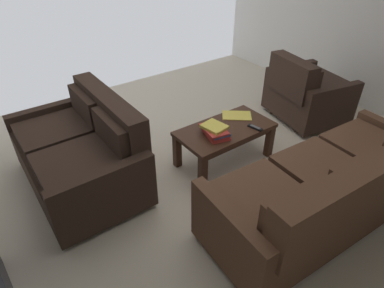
% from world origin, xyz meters
% --- Properties ---
extents(ground_plane, '(5.20, 4.85, 0.01)m').
position_xyz_m(ground_plane, '(0.00, 0.00, -0.00)').
color(ground_plane, beige).
extents(wall_left, '(0.12, 4.85, 2.57)m').
position_xyz_m(wall_left, '(-2.60, 0.00, 1.29)').
color(wall_left, white).
rests_on(wall_left, ground).
extents(sofa_main, '(2.11, 0.96, 0.84)m').
position_xyz_m(sofa_main, '(-0.27, 1.24, 0.37)').
color(sofa_main, black).
rests_on(sofa_main, ground).
extents(loveseat_near, '(0.90, 1.44, 0.87)m').
position_xyz_m(loveseat_near, '(1.15, -0.44, 0.37)').
color(loveseat_near, black).
rests_on(loveseat_near, ground).
extents(coffee_table, '(1.00, 0.52, 0.41)m').
position_xyz_m(coffee_table, '(-0.17, 0.08, 0.34)').
color(coffee_table, '#3D2316').
rests_on(coffee_table, ground).
extents(armchair_side, '(0.95, 1.03, 0.85)m').
position_xyz_m(armchair_side, '(-1.60, -0.02, 0.37)').
color(armchair_side, black).
rests_on(armchair_side, ground).
extents(book_stack, '(0.27, 0.34, 0.11)m').
position_xyz_m(book_stack, '(0.01, 0.12, 0.47)').
color(book_stack, '#C63833').
rests_on(book_stack, coffee_table).
extents(tv_remote, '(0.08, 0.17, 0.02)m').
position_xyz_m(tv_remote, '(-0.40, 0.27, 0.42)').
color(tv_remote, black).
rests_on(tv_remote, coffee_table).
extents(loose_magazine, '(0.37, 0.35, 0.01)m').
position_xyz_m(loose_magazine, '(-0.43, -0.04, 0.42)').
color(loose_magazine, '#E0CC4C').
rests_on(loose_magazine, coffee_table).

